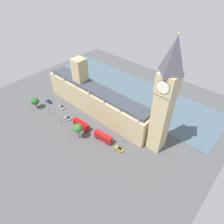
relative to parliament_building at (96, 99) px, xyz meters
name	(u,v)px	position (x,y,z in m)	size (l,w,h in m)	color
ground_plane	(96,113)	(1.99, 1.20, -9.04)	(145.71, 145.71, 0.00)	#4C4C4F
river_thames	(128,91)	(-31.22, 1.20, -8.92)	(39.04, 131.14, 0.25)	#475B6B
parliament_building	(96,99)	(0.00, 0.00, 0.00)	(12.89, 75.71, 30.97)	tan
clock_tower	(165,99)	(0.05, 43.34, 20.67)	(8.25, 8.25, 57.41)	tan
car_blue_by_river_gate	(49,101)	(15.24, -29.56, -8.15)	(2.29, 4.58, 1.74)	navy
car_white_midblock	(62,107)	(13.28, -18.10, -8.16)	(2.08, 4.25, 1.74)	silver
car_silver_far_end	(68,118)	(17.22, -6.67, -8.16)	(2.33, 4.42, 1.74)	#B7B7BC
double_decker_bus_under_trees	(81,125)	(16.89, 4.93, -6.41)	(3.10, 10.62, 4.75)	#B20C0F
double_decker_bus_leading	(103,137)	(15.30, 20.90, -6.41)	(3.69, 10.72, 4.75)	red
car_yellow_cab_near_tower	(119,149)	(14.63, 31.46, -8.15)	(2.08, 4.43, 1.74)	gold
pedestrian_kerbside	(63,101)	(8.84, -22.72, -8.33)	(0.63, 0.67, 1.59)	gray
pedestrian_opposite_hall	(124,141)	(8.60, 29.75, -8.31)	(0.59, 0.67, 1.63)	#336B60
plane_tree_corner	(35,101)	(23.87, -30.27, -3.67)	(5.04, 5.04, 7.55)	brown
plane_tree_trailing	(78,128)	(22.57, 9.66, -1.89)	(5.07, 5.07, 9.37)	brown
street_lamp_slot_10	(61,118)	(22.24, -6.33, -4.44)	(0.56, 0.56, 6.64)	black
street_lamp_slot_11	(49,110)	(22.41, -17.94, -4.59)	(0.56, 0.56, 6.38)	black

